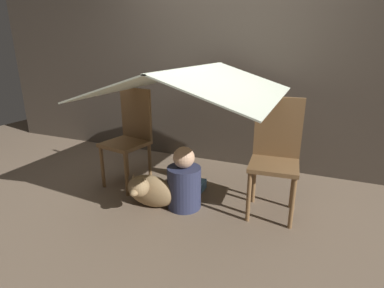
# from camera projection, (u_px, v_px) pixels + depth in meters

# --- Properties ---
(ground_plane) EXTENTS (8.80, 8.80, 0.00)m
(ground_plane) POSITION_uv_depth(u_px,v_px,m) (183.00, 208.00, 2.74)
(ground_plane) COLOR #7A6651
(wall_back) EXTENTS (7.00, 0.05, 2.50)m
(wall_back) POSITION_uv_depth(u_px,v_px,m) (228.00, 61.00, 3.48)
(wall_back) COLOR #4C4238
(wall_back) RESTS_ON ground_plane
(chair_left) EXTENTS (0.47, 0.47, 1.01)m
(chair_left) POSITION_uv_depth(u_px,v_px,m) (130.00, 134.00, 3.10)
(chair_left) COLOR brown
(chair_left) RESTS_ON ground_plane
(chair_right) EXTENTS (0.43, 0.43, 1.01)m
(chair_right) POSITION_uv_depth(u_px,v_px,m) (275.00, 153.00, 2.55)
(chair_right) COLOR brown
(chair_right) RESTS_ON ground_plane
(sheet_canopy) EXTENTS (1.50, 1.56, 0.25)m
(sheet_canopy) POSITION_uv_depth(u_px,v_px,m) (192.00, 81.00, 2.58)
(sheet_canopy) COLOR silver
(person_front) EXTENTS (0.30, 0.30, 0.58)m
(person_front) POSITION_uv_depth(u_px,v_px,m) (184.00, 183.00, 2.69)
(person_front) COLOR #2D3351
(person_front) RESTS_ON ground_plane
(dog) EXTENTS (0.49, 0.40, 0.39)m
(dog) POSITION_uv_depth(u_px,v_px,m) (149.00, 190.00, 2.70)
(dog) COLOR #9E7F56
(dog) RESTS_ON ground_plane
(floor_cushion) EXTENTS (0.34, 0.27, 0.10)m
(floor_cushion) POSITION_uv_depth(u_px,v_px,m) (186.00, 186.00, 3.07)
(floor_cushion) COLOR #4C7FB2
(floor_cushion) RESTS_ON ground_plane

